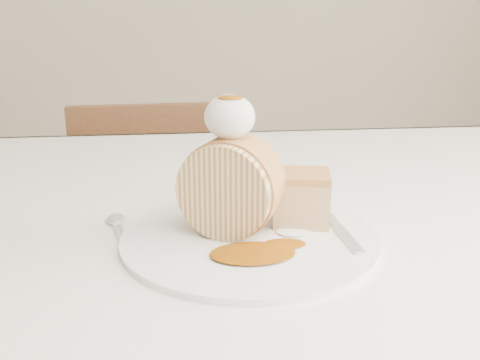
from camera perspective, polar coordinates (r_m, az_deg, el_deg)
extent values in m
cube|color=silver|center=(0.82, 1.52, -2.83)|extent=(1.40, 0.90, 0.04)
cube|color=silver|center=(1.28, -1.26, -1.05)|extent=(1.40, 0.01, 0.28)
cylinder|color=brown|center=(1.50, 23.89, -10.33)|extent=(0.06, 0.06, 0.71)
cube|color=brown|center=(1.69, -9.81, -4.91)|extent=(0.39, 0.39, 0.04)
cube|color=brown|center=(1.46, -10.24, 0.34)|extent=(0.37, 0.05, 0.39)
cylinder|color=brown|center=(1.92, -4.69, -8.40)|extent=(0.03, 0.03, 0.36)
cylinder|color=brown|center=(1.92, -14.29, -8.83)|extent=(0.03, 0.03, 0.36)
cylinder|color=brown|center=(1.64, -3.73, -13.19)|extent=(0.03, 0.03, 0.36)
cylinder|color=brown|center=(1.64, -15.16, -13.68)|extent=(0.03, 0.03, 0.36)
cylinder|color=white|center=(0.65, 0.98, -6.17)|extent=(0.36, 0.36, 0.01)
cylinder|color=#CDBB8E|center=(0.63, -1.03, -0.80)|extent=(0.13, 0.11, 0.11)
cube|color=#C18349|center=(0.68, 6.53, -2.22)|extent=(0.08, 0.07, 0.06)
ellipsoid|color=white|center=(0.62, -1.11, 6.74)|extent=(0.06, 0.06, 0.05)
ellipsoid|color=#7B3D05|center=(0.61, -1.04, 9.35)|extent=(0.03, 0.02, 0.01)
cube|color=silver|center=(0.66, 10.70, -5.32)|extent=(0.03, 0.18, 0.00)
cube|color=silver|center=(0.66, -12.29, -6.47)|extent=(0.05, 0.14, 0.00)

